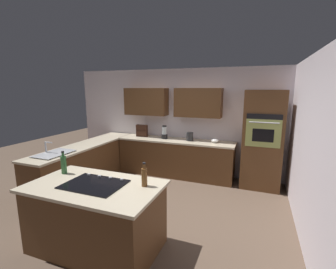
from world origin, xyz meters
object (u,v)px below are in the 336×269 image
(wall_oven, at_px, (262,140))
(second_bottle, at_px, (144,177))
(cooktop, at_px, (94,184))
(mixing_bowl, at_px, (215,141))
(sink_unit, at_px, (54,153))
(kettle, at_px, (190,137))
(blender, at_px, (164,133))
(spice_rack, at_px, (142,131))
(oil_bottle, at_px, (64,164))

(wall_oven, xyz_separation_m, second_bottle, (1.41, 2.75, -0.02))
(cooktop, relative_size, mixing_bowl, 4.50)
(sink_unit, height_order, kettle, sink_unit)
(sink_unit, xyz_separation_m, kettle, (-2.08, -2.06, 0.08))
(blender, distance_m, spice_rack, 0.65)
(wall_oven, height_order, mixing_bowl, wall_oven)
(sink_unit, xyz_separation_m, blender, (-1.43, -2.06, 0.12))
(wall_oven, relative_size, oil_bottle, 6.24)
(wall_oven, bearing_deg, blender, -0.88)
(mixing_bowl, bearing_deg, second_bottle, 81.71)
(cooktop, relative_size, blender, 2.33)
(blender, height_order, oil_bottle, oil_bottle)
(blender, bearing_deg, second_bottle, 106.89)
(oil_bottle, bearing_deg, cooktop, 165.00)
(sink_unit, xyz_separation_m, mixing_bowl, (-2.68, -2.06, 0.03))
(kettle, bearing_deg, wall_oven, 178.76)
(sink_unit, distance_m, blender, 2.51)
(wall_oven, bearing_deg, sink_unit, 28.88)
(wall_oven, distance_m, spice_rack, 2.90)
(wall_oven, distance_m, sink_unit, 4.20)
(sink_unit, distance_m, mixing_bowl, 3.38)
(spice_rack, bearing_deg, kettle, 177.82)
(sink_unit, distance_m, kettle, 2.93)
(blender, relative_size, spice_rack, 1.08)
(mixing_bowl, distance_m, second_bottle, 2.81)
(cooktop, height_order, second_bottle, second_bottle)
(cooktop, height_order, spice_rack, spice_rack)
(mixing_bowl, bearing_deg, wall_oven, 178.02)
(wall_oven, distance_m, mixing_bowl, 1.01)
(spice_rack, xyz_separation_m, second_bottle, (-1.49, 2.83, -0.02))
(kettle, xyz_separation_m, second_bottle, (-0.19, 2.78, 0.03))
(sink_unit, bearing_deg, cooktop, 151.07)
(kettle, bearing_deg, second_bottle, 94.00)
(oil_bottle, distance_m, second_bottle, 1.30)
(cooktop, height_order, blender, blender)
(spice_rack, height_order, oil_bottle, oil_bottle)
(cooktop, xyz_separation_m, second_bottle, (-0.63, -0.19, 0.12))
(wall_oven, bearing_deg, second_bottle, 62.90)
(cooktop, xyz_separation_m, mixing_bowl, (-1.03, -2.97, 0.04))
(blender, distance_m, oil_bottle, 2.83)
(cooktop, relative_size, second_bottle, 2.43)
(cooktop, xyz_separation_m, kettle, (-0.43, -2.97, 0.09))
(sink_unit, bearing_deg, blender, -124.70)
(blender, relative_size, mixing_bowl, 1.94)
(blender, xyz_separation_m, kettle, (-0.65, 0.00, -0.04))
(mixing_bowl, relative_size, second_bottle, 0.54)
(spice_rack, bearing_deg, blender, 175.65)
(second_bottle, bearing_deg, cooktop, 17.16)
(wall_oven, distance_m, blender, 2.25)
(spice_rack, distance_m, kettle, 1.30)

